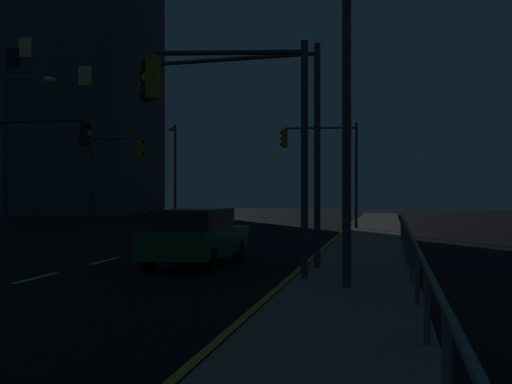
# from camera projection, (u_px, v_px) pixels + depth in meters

# --- Properties ---
(ground_plane) EXTENTS (112.00, 112.00, 0.00)m
(ground_plane) POSITION_uv_depth(u_px,v_px,m) (112.00, 259.00, 20.44)
(ground_plane) COLOR black
(ground_plane) RESTS_ON ground
(sidewalk_right) EXTENTS (2.67, 77.00, 0.14)m
(sidewalk_right) POSITION_uv_depth(u_px,v_px,m) (363.00, 262.00, 19.01)
(sidewalk_right) COLOR gray
(sidewalk_right) RESTS_ON ground
(lane_markings_center) EXTENTS (0.14, 50.00, 0.01)m
(lane_markings_center) POSITION_uv_depth(u_px,v_px,m) (152.00, 249.00, 23.88)
(lane_markings_center) COLOR silver
(lane_markings_center) RESTS_ON ground
(lane_edge_line) EXTENTS (0.14, 53.00, 0.01)m
(lane_edge_line) POSITION_uv_depth(u_px,v_px,m) (323.00, 248.00, 24.22)
(lane_edge_line) COLOR gold
(lane_edge_line) RESTS_ON ground
(car) EXTENTS (1.98, 4.46, 1.57)m
(car) POSITION_uv_depth(u_px,v_px,m) (196.00, 236.00, 18.54)
(car) COLOR #14592D
(car) RESTS_ON ground
(traffic_light_near_left) EXTENTS (3.96, 0.47, 5.35)m
(traffic_light_near_left) POSITION_uv_depth(u_px,v_px,m) (323.00, 154.00, 34.77)
(traffic_light_near_left) COLOR #2D3033
(traffic_light_near_left) RESTS_ON sidewalk_right
(traffic_light_near_right) EXTENTS (3.95, 0.34, 4.96)m
(traffic_light_near_right) POSITION_uv_depth(u_px,v_px,m) (39.00, 153.00, 26.00)
(traffic_light_near_right) COLOR #38383D
(traffic_light_near_right) RESTS_ON ground
(traffic_light_far_center) EXTENTS (5.03, 0.94, 5.61)m
(traffic_light_far_center) POSITION_uv_depth(u_px,v_px,m) (236.00, 111.00, 17.76)
(traffic_light_far_center) COLOR #38383D
(traffic_light_far_center) RESTS_ON sidewalk_right
(traffic_light_mid_left) EXTENTS (2.87, 0.35, 4.91)m
(traffic_light_mid_left) POSITION_uv_depth(u_px,v_px,m) (115.00, 163.00, 33.59)
(traffic_light_mid_left) COLOR #2D3033
(traffic_light_mid_left) RESTS_ON ground
(traffic_light_far_right) EXTENTS (3.63, 0.76, 5.19)m
(traffic_light_far_right) POSITION_uv_depth(u_px,v_px,m) (233.00, 112.00, 14.93)
(traffic_light_far_right) COLOR #38383D
(traffic_light_far_right) RESTS_ON sidewalk_right
(street_lamp_corner) EXTENTS (1.91, 1.40, 6.85)m
(street_lamp_corner) POSITION_uv_depth(u_px,v_px,m) (362.00, 76.00, 13.30)
(street_lamp_corner) COLOR #38383D
(street_lamp_corner) RESTS_ON sidewalk_right
(street_lamp_across_street) EXTENTS (2.22, 0.43, 6.76)m
(street_lamp_across_street) POSITION_uv_depth(u_px,v_px,m) (14.00, 139.00, 27.56)
(street_lamp_across_street) COLOR #2D3033
(street_lamp_across_street) RESTS_ON ground
(street_lamp_median) EXTENTS (1.01, 1.40, 6.67)m
(street_lamp_median) POSITION_uv_depth(u_px,v_px,m) (174.00, 162.00, 48.16)
(street_lamp_median) COLOR #38383D
(street_lamp_median) RESTS_ON ground
(barrier_fence) EXTENTS (0.09, 27.25, 0.98)m
(barrier_fence) POSITION_uv_depth(u_px,v_px,m) (414.00, 253.00, 12.97)
(barrier_fence) COLOR #59595E
(barrier_fence) RESTS_ON sidewalk_right
(building_distant) EXTENTS (14.80, 11.64, 20.74)m
(building_distant) POSITION_uv_depth(u_px,v_px,m) (63.00, 96.00, 59.95)
(building_distant) COLOR #3D424C
(building_distant) RESTS_ON ground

